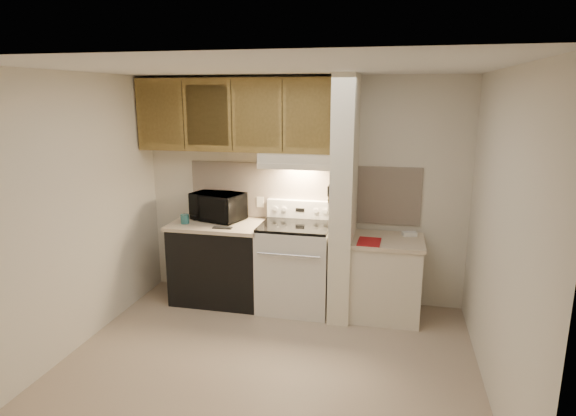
% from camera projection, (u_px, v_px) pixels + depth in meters
% --- Properties ---
extents(floor, '(3.60, 3.60, 0.00)m').
position_uv_depth(floor, '(269.00, 361.00, 4.25)').
color(floor, tan).
rests_on(floor, ground).
extents(ceiling, '(3.60, 3.60, 0.00)m').
position_uv_depth(ceiling, '(266.00, 68.00, 3.68)').
color(ceiling, white).
rests_on(ceiling, wall_back).
extents(wall_back, '(3.60, 2.50, 0.02)m').
position_uv_depth(wall_back, '(302.00, 191.00, 5.39)').
color(wall_back, silver).
rests_on(wall_back, floor).
extents(wall_left, '(0.02, 3.00, 2.50)m').
position_uv_depth(wall_left, '(75.00, 214.00, 4.34)').
color(wall_left, silver).
rests_on(wall_left, floor).
extents(wall_right, '(0.02, 3.00, 2.50)m').
position_uv_depth(wall_right, '(501.00, 239.00, 3.58)').
color(wall_right, silver).
rests_on(wall_right, floor).
extents(backsplash, '(2.60, 0.02, 0.63)m').
position_uv_depth(backsplash, '(302.00, 192.00, 5.38)').
color(backsplash, '#FFE5CE').
rests_on(backsplash, wall_back).
extents(range_body, '(0.76, 0.65, 0.92)m').
position_uv_depth(range_body, '(295.00, 268.00, 5.24)').
color(range_body, silver).
rests_on(range_body, floor).
extents(oven_window, '(0.50, 0.01, 0.30)m').
position_uv_depth(oven_window, '(289.00, 274.00, 4.93)').
color(oven_window, black).
rests_on(oven_window, range_body).
extents(oven_handle, '(0.65, 0.02, 0.02)m').
position_uv_depth(oven_handle, '(288.00, 255.00, 4.85)').
color(oven_handle, silver).
rests_on(oven_handle, range_body).
extents(cooktop, '(0.74, 0.64, 0.03)m').
position_uv_depth(cooktop, '(296.00, 226.00, 5.13)').
color(cooktop, black).
rests_on(cooktop, range_body).
extents(range_backguard, '(0.76, 0.08, 0.20)m').
position_uv_depth(range_backguard, '(301.00, 209.00, 5.38)').
color(range_backguard, silver).
rests_on(range_backguard, range_body).
extents(range_display, '(0.10, 0.01, 0.04)m').
position_uv_depth(range_display, '(300.00, 210.00, 5.34)').
color(range_display, black).
rests_on(range_display, range_backguard).
extents(range_knob_left_outer, '(0.05, 0.02, 0.05)m').
position_uv_depth(range_knob_left_outer, '(276.00, 209.00, 5.39)').
color(range_knob_left_outer, silver).
rests_on(range_knob_left_outer, range_backguard).
extents(range_knob_left_inner, '(0.05, 0.02, 0.05)m').
position_uv_depth(range_knob_left_inner, '(284.00, 209.00, 5.37)').
color(range_knob_left_inner, silver).
rests_on(range_knob_left_inner, range_backguard).
extents(range_knob_right_inner, '(0.05, 0.02, 0.05)m').
position_uv_depth(range_knob_right_inner, '(316.00, 211.00, 5.30)').
color(range_knob_right_inner, silver).
rests_on(range_knob_right_inner, range_backguard).
extents(range_knob_right_outer, '(0.05, 0.02, 0.05)m').
position_uv_depth(range_knob_right_outer, '(325.00, 211.00, 5.28)').
color(range_knob_right_outer, silver).
rests_on(range_knob_right_outer, range_backguard).
extents(dishwasher_front, '(1.00, 0.63, 0.87)m').
position_uv_depth(dishwasher_front, '(220.00, 263.00, 5.44)').
color(dishwasher_front, black).
rests_on(dishwasher_front, floor).
extents(left_countertop, '(1.04, 0.67, 0.04)m').
position_uv_depth(left_countertop, '(218.00, 225.00, 5.34)').
color(left_countertop, beige).
rests_on(left_countertop, dishwasher_front).
extents(spoon_rest, '(0.21, 0.08, 0.01)m').
position_uv_depth(spoon_rest, '(222.00, 228.00, 5.12)').
color(spoon_rest, black).
rests_on(spoon_rest, left_countertop).
extents(teal_jar, '(0.12, 0.12, 0.10)m').
position_uv_depth(teal_jar, '(185.00, 219.00, 5.30)').
color(teal_jar, '#286265').
rests_on(teal_jar, left_countertop).
extents(outlet, '(0.08, 0.01, 0.12)m').
position_uv_depth(outlet, '(260.00, 202.00, 5.50)').
color(outlet, beige).
rests_on(outlet, backsplash).
extents(microwave, '(0.64, 0.52, 0.31)m').
position_uv_depth(microwave, '(218.00, 206.00, 5.44)').
color(microwave, black).
rests_on(microwave, left_countertop).
extents(partition_pillar, '(0.22, 0.70, 2.50)m').
position_uv_depth(partition_pillar, '(344.00, 199.00, 4.95)').
color(partition_pillar, white).
rests_on(partition_pillar, floor).
extents(pillar_trim, '(0.01, 0.70, 0.04)m').
position_uv_depth(pillar_trim, '(333.00, 194.00, 4.96)').
color(pillar_trim, olive).
rests_on(pillar_trim, partition_pillar).
extents(knife_strip, '(0.02, 0.42, 0.04)m').
position_uv_depth(knife_strip, '(332.00, 193.00, 4.91)').
color(knife_strip, black).
rests_on(knife_strip, partition_pillar).
extents(knife_blade_a, '(0.01, 0.03, 0.16)m').
position_uv_depth(knife_blade_a, '(328.00, 206.00, 4.79)').
color(knife_blade_a, silver).
rests_on(knife_blade_a, knife_strip).
extents(knife_handle_a, '(0.02, 0.02, 0.10)m').
position_uv_depth(knife_handle_a, '(328.00, 191.00, 4.74)').
color(knife_handle_a, black).
rests_on(knife_handle_a, knife_strip).
extents(knife_blade_b, '(0.01, 0.04, 0.18)m').
position_uv_depth(knife_blade_b, '(329.00, 205.00, 4.86)').
color(knife_blade_b, silver).
rests_on(knife_blade_b, knife_strip).
extents(knife_handle_b, '(0.02, 0.02, 0.10)m').
position_uv_depth(knife_handle_b, '(330.00, 190.00, 4.82)').
color(knife_handle_b, black).
rests_on(knife_handle_b, knife_strip).
extents(knife_blade_c, '(0.01, 0.04, 0.20)m').
position_uv_depth(knife_blade_c, '(331.00, 204.00, 4.95)').
color(knife_blade_c, silver).
rests_on(knife_blade_c, knife_strip).
extents(knife_handle_c, '(0.02, 0.02, 0.10)m').
position_uv_depth(knife_handle_c, '(331.00, 188.00, 4.90)').
color(knife_handle_c, black).
rests_on(knife_handle_c, knife_strip).
extents(knife_blade_d, '(0.01, 0.04, 0.16)m').
position_uv_depth(knife_blade_d, '(331.00, 201.00, 5.00)').
color(knife_blade_d, silver).
rests_on(knife_blade_d, knife_strip).
extents(knife_handle_d, '(0.02, 0.02, 0.10)m').
position_uv_depth(knife_handle_d, '(332.00, 186.00, 4.98)').
color(knife_handle_d, black).
rests_on(knife_handle_d, knife_strip).
extents(knife_blade_e, '(0.01, 0.04, 0.18)m').
position_uv_depth(knife_blade_e, '(333.00, 200.00, 5.10)').
color(knife_blade_e, silver).
rests_on(knife_blade_e, knife_strip).
extents(knife_handle_e, '(0.02, 0.02, 0.10)m').
position_uv_depth(knife_handle_e, '(333.00, 185.00, 5.04)').
color(knife_handle_e, black).
rests_on(knife_handle_e, knife_strip).
extents(oven_mitt, '(0.03, 0.09, 0.22)m').
position_uv_depth(oven_mitt, '(333.00, 204.00, 5.16)').
color(oven_mitt, slate).
rests_on(oven_mitt, partition_pillar).
extents(right_cab_base, '(0.70, 0.60, 0.81)m').
position_uv_depth(right_cab_base, '(386.00, 280.00, 5.05)').
color(right_cab_base, beige).
rests_on(right_cab_base, floor).
extents(right_countertop, '(0.74, 0.64, 0.04)m').
position_uv_depth(right_countertop, '(388.00, 241.00, 4.95)').
color(right_countertop, beige).
rests_on(right_countertop, right_cab_base).
extents(red_folder, '(0.23, 0.31, 0.01)m').
position_uv_depth(red_folder, '(369.00, 242.00, 4.84)').
color(red_folder, maroon).
rests_on(red_folder, right_countertop).
extents(white_box, '(0.16, 0.13, 0.04)m').
position_uv_depth(white_box, '(409.00, 234.00, 5.06)').
color(white_box, white).
rests_on(white_box, right_countertop).
extents(range_hood, '(0.78, 0.44, 0.15)m').
position_uv_depth(range_hood, '(298.00, 160.00, 5.09)').
color(range_hood, beige).
rests_on(range_hood, upper_cabinets).
extents(hood_lip, '(0.78, 0.04, 0.06)m').
position_uv_depth(hood_lip, '(294.00, 167.00, 4.90)').
color(hood_lip, beige).
rests_on(hood_lip, range_hood).
extents(upper_cabinets, '(2.18, 0.33, 0.77)m').
position_uv_depth(upper_cabinets, '(236.00, 115.00, 5.18)').
color(upper_cabinets, olive).
rests_on(upper_cabinets, wall_back).
extents(cab_door_a, '(0.46, 0.01, 0.63)m').
position_uv_depth(cab_door_a, '(160.00, 115.00, 5.20)').
color(cab_door_a, olive).
rests_on(cab_door_a, upper_cabinets).
extents(cab_gap_a, '(0.01, 0.01, 0.73)m').
position_uv_depth(cab_gap_a, '(183.00, 115.00, 5.14)').
color(cab_gap_a, black).
rests_on(cab_gap_a, upper_cabinets).
extents(cab_door_b, '(0.46, 0.01, 0.63)m').
position_uv_depth(cab_door_b, '(207.00, 115.00, 5.08)').
color(cab_door_b, olive).
rests_on(cab_door_b, upper_cabinets).
extents(cab_gap_b, '(0.01, 0.01, 0.73)m').
position_uv_depth(cab_gap_b, '(232.00, 116.00, 5.02)').
color(cab_gap_b, black).
rests_on(cab_gap_b, upper_cabinets).
extents(cab_door_c, '(0.46, 0.01, 0.63)m').
position_uv_depth(cab_door_c, '(257.00, 116.00, 4.97)').
color(cab_door_c, olive).
rests_on(cab_door_c, upper_cabinets).
extents(cab_gap_c, '(0.01, 0.01, 0.73)m').
position_uv_depth(cab_gap_c, '(282.00, 116.00, 4.91)').
color(cab_gap_c, black).
rests_on(cab_gap_c, upper_cabinets).
extents(cab_door_d, '(0.46, 0.01, 0.63)m').
position_uv_depth(cab_door_d, '(309.00, 116.00, 4.85)').
color(cab_door_d, olive).
rests_on(cab_door_d, upper_cabinets).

